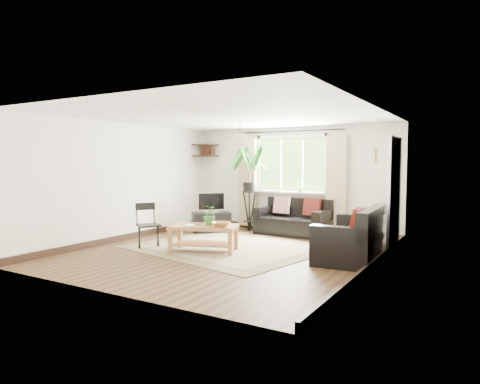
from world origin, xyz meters
The scene contains 24 objects.
floor centered at (0.00, 0.00, 0.00)m, with size 5.50×5.50×0.00m, color #311C10.
ceiling centered at (0.00, 0.00, 2.40)m, with size 5.50×5.50×0.00m, color white.
wall_back centered at (0.00, 2.75, 1.20)m, with size 5.00×0.02×2.40m, color silver.
wall_front centered at (0.00, -2.75, 1.20)m, with size 5.00×0.02×2.40m, color silver.
wall_left centered at (-2.50, 0.00, 1.20)m, with size 0.02×5.50×2.40m, color silver.
wall_right centered at (2.50, 0.00, 1.20)m, with size 0.02×5.50×2.40m, color silver.
rug centered at (-0.21, 0.36, 0.01)m, with size 3.26×2.79×0.02m, color beige.
window centered at (0.00, 2.71, 1.55)m, with size 2.50×0.16×2.16m, color white, non-canonical shape.
door centered at (2.47, 1.70, 1.00)m, with size 0.06×0.96×2.06m, color silver.
corner_shelf centered at (-2.25, 2.50, 1.89)m, with size 0.50×0.50×0.34m, color black, non-canonical shape.
pendant_lamp centered at (0.00, 0.40, 2.05)m, with size 0.36×0.36×0.54m, color beige, non-canonical shape.
wall_sconce centered at (2.43, 0.30, 1.74)m, with size 0.12×0.12×0.28m, color beige, non-canonical shape.
sofa_back centered at (0.24, 2.29, 0.38)m, with size 1.60×0.80×0.75m, color black, non-canonical shape.
sofa_right centered at (2.00, 0.64, 0.41)m, with size 0.87×1.75×0.82m, color black, non-canonical shape.
coffee_table centered at (-0.41, -0.18, 0.24)m, with size 1.17×0.64×0.48m, color brown, non-canonical shape.
table_plant centered at (-0.32, -0.09, 0.66)m, with size 0.32×0.28×0.36m, color #336E2C.
bowl centered at (-0.05, -0.16, 0.52)m, with size 0.33×0.33×0.08m, color olive.
book_a centered at (-0.65, -0.38, 0.49)m, with size 0.16×0.21×0.02m, color white.
book_b centered at (-0.67, -0.14, 0.49)m, with size 0.16×0.22×0.02m, color brown.
tv_stand centered at (-1.51, 1.66, 0.23)m, with size 0.85×0.48×0.46m, color black.
tv centered at (-1.51, 1.66, 0.70)m, with size 0.65×0.22×0.50m, color #A5A5AA, non-canonical shape.
palm_stand centered at (-0.87, 2.30, 1.00)m, with size 0.78×0.78×2.00m, color black, non-canonical shape.
folding_chair centered at (-1.48, -0.44, 0.42)m, with size 0.43×0.43×0.83m, color black, non-canonical shape.
sill_plant centered at (0.25, 2.63, 1.06)m, with size 0.14×0.10×0.27m, color #2D6023.
Camera 1 is at (3.98, -6.34, 1.60)m, focal length 32.00 mm.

